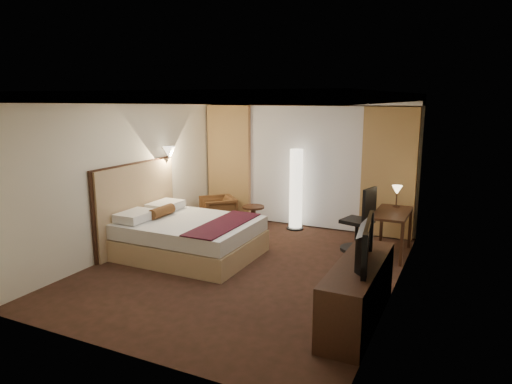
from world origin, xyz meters
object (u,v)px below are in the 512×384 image
at_px(office_chair, 357,219).
at_px(television, 358,236).
at_px(armchair, 218,210).
at_px(dresser, 358,292).
at_px(bed, 190,237).
at_px(floor_lamp, 296,189).
at_px(side_table, 253,218).
at_px(desk, 391,233).

relative_size(office_chair, television, 1.03).
xyz_separation_m(armchair, dresser, (3.59, -2.86, 0.02)).
bearing_deg(bed, dresser, -19.42).
height_order(floor_lamp, dresser, floor_lamp).
relative_size(dresser, television, 1.69).
relative_size(floor_lamp, television, 1.48).
xyz_separation_m(floor_lamp, office_chair, (1.44, -0.80, -0.25)).
bearing_deg(floor_lamp, television, -58.90).
bearing_deg(armchair, television, 7.09).
height_order(side_table, television, television).
bearing_deg(dresser, bed, 160.58).
bearing_deg(dresser, side_table, 133.58).
relative_size(bed, armchair, 3.15).
distance_m(bed, dresser, 3.29).
xyz_separation_m(side_table, dresser, (2.82, -2.96, 0.12)).
bearing_deg(armchair, dresser, 7.33).
xyz_separation_m(desk, television, (0.02, -2.62, 0.68)).
bearing_deg(desk, floor_lamp, 159.59).
xyz_separation_m(dresser, television, (-0.03, 0.00, 0.69)).
bearing_deg(dresser, television, 180.00).
xyz_separation_m(armchair, side_table, (0.77, 0.10, -0.10)).
bearing_deg(office_chair, floor_lamp, 165.58).
bearing_deg(television, side_table, 35.26).
bearing_deg(office_chair, bed, -134.69).
distance_m(desk, dresser, 2.62).
relative_size(armchair, dresser, 0.36).
height_order(side_table, floor_lamp, floor_lamp).
relative_size(bed, side_table, 4.45).
relative_size(side_table, floor_lamp, 0.30).
relative_size(floor_lamp, desk, 1.49).
xyz_separation_m(desk, dresser, (0.05, -2.62, -0.01)).
bearing_deg(bed, television, -19.59).
bearing_deg(desk, dresser, -88.91).
xyz_separation_m(armchair, floor_lamp, (1.52, 0.51, 0.48)).
bearing_deg(dresser, armchair, 141.43).
xyz_separation_m(side_table, floor_lamp, (0.76, 0.41, 0.58)).
bearing_deg(side_table, television, -46.73).
bearing_deg(armchair, office_chair, 40.30).
height_order(bed, armchair, armchair).
height_order(desk, dresser, desk).
distance_m(floor_lamp, television, 3.94).
xyz_separation_m(bed, side_table, (0.29, 1.87, -0.07)).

